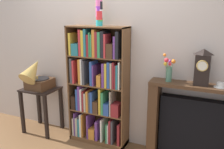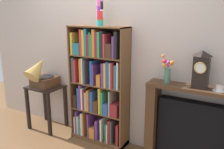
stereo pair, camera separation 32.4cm
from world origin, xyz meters
name	(u,v)px [view 2 (the right image)]	position (x,y,z in m)	size (l,w,h in m)	color
ground_plane	(96,144)	(0.00, 0.00, -0.01)	(7.93, 6.40, 0.02)	brown
wall_back	(116,52)	(0.17, 0.29, 1.30)	(4.93, 0.08, 2.60)	beige
bookshelf	(98,87)	(-0.01, 0.10, 0.82)	(0.84, 0.28, 1.66)	brown
cup_stack	(100,13)	(0.03, 0.11, 1.82)	(0.09, 0.09, 0.33)	#28B2B7
side_table_left	(46,98)	(-0.96, 0.03, 0.51)	(0.52, 0.44, 0.70)	black
gramophone	(41,74)	(-0.96, -0.04, 0.92)	(0.32, 0.52, 0.53)	#472D1C
fireplace_mantel	(193,129)	(1.30, 0.14, 0.50)	(1.13, 0.26, 1.02)	#472D1C
mantel_clock	(201,69)	(1.33, 0.12, 1.23)	(0.16, 0.14, 0.42)	black
flower_vase	(167,71)	(0.95, 0.12, 1.17)	(0.15, 0.14, 0.34)	#4C7A60
teacup_with_saucer	(220,89)	(1.54, 0.12, 1.05)	(0.14, 0.14, 0.06)	white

